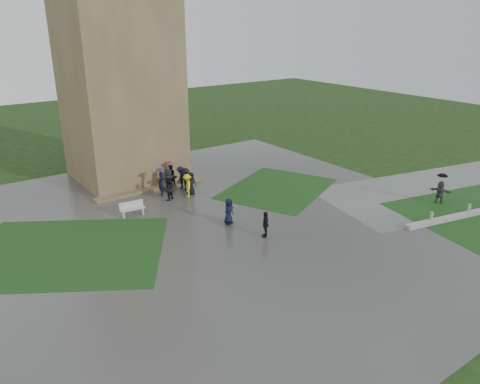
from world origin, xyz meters
TOP-DOWN VIEW (x-y plane):
  - ground at (0.00, 0.00)m, footprint 120.00×120.00m
  - plaza at (0.00, 2.00)m, footprint 34.00×34.00m
  - lawn_inset_left at (-8.50, 4.00)m, footprint 14.10×13.46m
  - lawn_inset_right at (8.50, 5.00)m, footprint 11.12×10.15m
  - tower at (0.00, 15.00)m, footprint 8.00×8.00m
  - tower_plinth at (0.00, 10.60)m, footprint 9.00×0.80m
  - bench at (-3.18, 6.76)m, footprint 1.74×0.69m
  - visitor_cluster at (1.58, 9.03)m, footprint 3.26×3.79m
  - pedestrian_mid at (1.48, 1.70)m, footprint 1.02×0.87m
  - pedestrian_near at (2.19, -1.29)m, footprint 1.10×1.07m
  - pedestrian_path at (16.19, -4.41)m, footprint 1.10×1.67m

SIDE VIEW (x-z plane):
  - ground at x=0.00m, z-range 0.00..0.00m
  - plaza at x=0.00m, z-range 0.00..0.02m
  - lawn_inset_left at x=-8.50m, z-range 0.02..0.03m
  - lawn_inset_right at x=8.50m, z-range 0.02..0.03m
  - tower_plinth at x=0.00m, z-range 0.02..0.24m
  - bench at x=-3.18m, z-range 0.03..1.02m
  - pedestrian_near at x=2.19m, z-range 0.02..1.69m
  - pedestrian_mid at x=1.48m, z-range 0.02..1.78m
  - visitor_cluster at x=1.58m, z-range -0.11..2.09m
  - pedestrian_path at x=16.19m, z-range -0.06..2.26m
  - tower at x=0.00m, z-range 0.00..18.00m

